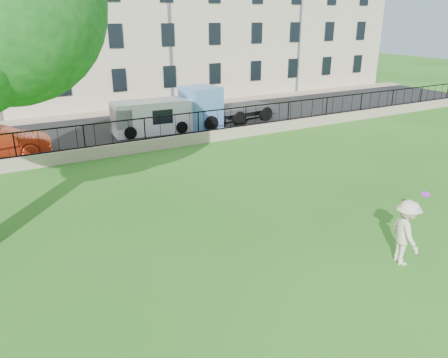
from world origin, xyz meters
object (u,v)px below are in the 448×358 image
red_sedan (0,142)px  white_van (152,117)px  frisbee (426,194)px  blue_truck (227,104)px  man (406,233)px

red_sedan → white_van: 8.19m
frisbee → blue_truck: (1.99, 16.11, 0.03)m
frisbee → white_van: (-3.07, 16.11, -0.28)m
red_sedan → blue_truck: size_ratio=0.77×
man → frisbee: size_ratio=6.93×
blue_truck → red_sedan: bearing=176.5°
red_sedan → white_van: white_van is taller
man → blue_truck: 17.70m
frisbee → white_van: size_ratio=0.06×
man → red_sedan: size_ratio=0.41×
blue_truck → frisbee: bearing=-104.8°
frisbee → red_sedan: (-11.20, 15.11, -0.46)m
man → frisbee: bearing=-40.9°
red_sedan → blue_truck: bearing=-78.5°
frisbee → blue_truck: 16.23m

